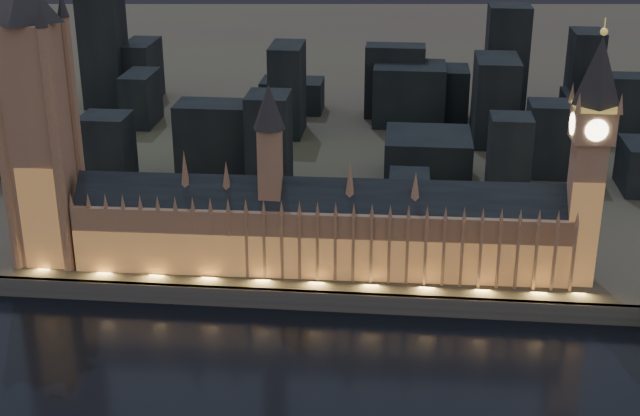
{
  "coord_description": "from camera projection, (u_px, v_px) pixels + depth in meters",
  "views": [
    {
      "loc": [
        37.4,
        -270.06,
        170.08
      ],
      "look_at": [
        5.0,
        55.0,
        38.0
      ],
      "focal_mm": 50.0,
      "sensor_mm": 36.0,
      "label": 1
    }
  ],
  "objects": [
    {
      "name": "elizabeth_tower",
      "position": [
        591.0,
        141.0,
        338.52
      ],
      "size": [
        18.0,
        18.0,
        105.41
      ],
      "color": "#9C755C",
      "rests_on": "north_bank"
    },
    {
      "name": "north_bank",
      "position": [
        366.0,
        49.0,
        794.54
      ],
      "size": [
        2000.0,
        960.0,
        8.0
      ],
      "primitive_type": "cube",
      "color": "#4E3E40",
      "rests_on": "ground"
    },
    {
      "name": "victoria_tower",
      "position": [
        36.0,
        110.0,
        356.3
      ],
      "size": [
        31.68,
        31.68,
        130.2
      ],
      "color": "#9C755C",
      "rests_on": "north_bank"
    },
    {
      "name": "palace_of_westminster",
      "position": [
        318.0,
        228.0,
        363.08
      ],
      "size": [
        202.0,
        24.22,
        78.0
      ],
      "color": "#9C755C",
      "rests_on": "north_bank"
    },
    {
      "name": "city_backdrop",
      "position": [
        408.0,
        99.0,
        529.52
      ],
      "size": [
        462.99,
        215.63,
        87.36
      ],
      "color": "black",
      "rests_on": "north_bank"
    },
    {
      "name": "ground_plane",
      "position": [
        291.0,
        364.0,
        316.33
      ],
      "size": [
        2000.0,
        2000.0,
        0.0
      ],
      "primitive_type": "plane",
      "color": "black",
      "rests_on": "ground"
    },
    {
      "name": "embankment_wall",
      "position": [
        304.0,
        300.0,
        352.65
      ],
      "size": [
        2000.0,
        2.5,
        8.0
      ],
      "primitive_type": "cube",
      "color": "#404A56",
      "rests_on": "ground"
    }
  ]
}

